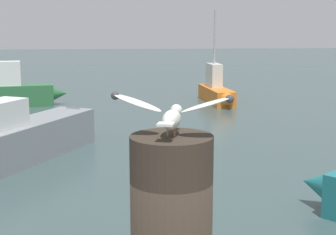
# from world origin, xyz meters

# --- Properties ---
(mooring_post) EXTENTS (0.44, 0.44, 1.08)m
(mooring_post) POSITION_xyz_m (-0.07, -0.36, 2.20)
(mooring_post) COLOR #382D23
(mooring_post) RESTS_ON harbor_quay
(seagull) EXTENTS (0.62, 0.39, 0.22)m
(seagull) POSITION_xyz_m (-0.07, -0.35, 2.86)
(seagull) COLOR tan
(seagull) RESTS_ON mooring_post
(boat_orange) EXTENTS (1.14, 3.59, 3.78)m
(boat_orange) POSITION_xyz_m (3.27, 17.91, 0.48)
(boat_orange) COLOR orange
(boat_orange) RESTS_ON ground_plane
(boat_green) EXTENTS (3.96, 1.45, 1.78)m
(boat_green) POSITION_xyz_m (-4.83, 17.66, 0.60)
(boat_green) COLOR #2D6B3D
(boat_green) RESTS_ON ground_plane
(boat_grey) EXTENTS (3.44, 5.47, 4.07)m
(boat_grey) POSITION_xyz_m (-2.73, 9.74, 0.55)
(boat_grey) COLOR gray
(boat_grey) RESTS_ON ground_plane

